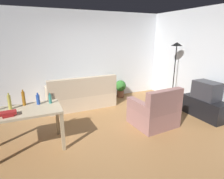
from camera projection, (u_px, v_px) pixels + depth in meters
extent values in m
cube|color=#9E7042|center=(117.00, 128.00, 4.20)|extent=(5.20, 4.40, 0.02)
cube|color=silver|center=(86.00, 57.00, 5.73)|extent=(5.20, 0.10, 2.70)
cube|color=silver|center=(207.00, 61.00, 4.87)|extent=(0.10, 4.40, 2.70)
cube|color=beige|center=(81.00, 99.00, 5.43)|extent=(1.88, 0.84, 0.40)
cube|color=#C0AD91|center=(84.00, 87.00, 5.01)|extent=(1.88, 0.16, 0.52)
cube|color=#C8B597|center=(108.00, 86.00, 5.69)|extent=(0.16, 0.84, 0.22)
cube|color=#C8B597|center=(49.00, 93.00, 5.00)|extent=(0.16, 0.84, 0.22)
cube|color=black|center=(204.00, 108.00, 4.70)|extent=(0.44, 1.10, 0.48)
cube|color=#2D2D33|center=(206.00, 90.00, 4.57)|extent=(0.40, 0.60, 0.44)
cube|color=black|center=(212.00, 89.00, 4.65)|extent=(0.01, 0.52, 0.36)
cylinder|color=black|center=(171.00, 102.00, 5.76)|extent=(0.26, 0.26, 0.03)
cylinder|color=black|center=(174.00, 75.00, 5.52)|extent=(0.03, 0.03, 1.68)
cone|color=black|center=(177.00, 44.00, 5.27)|extent=(0.32, 0.32, 0.10)
cube|color=#C6B28E|center=(25.00, 111.00, 3.24)|extent=(1.21, 0.71, 0.04)
cube|color=tan|center=(63.00, 132.00, 3.30)|extent=(0.06, 0.06, 0.72)
cube|color=tan|center=(57.00, 118.00, 3.84)|extent=(0.06, 0.06, 0.72)
cylinder|color=brown|center=(120.00, 94.00, 6.25)|extent=(0.24, 0.24, 0.22)
sphere|color=#2D6B28|center=(121.00, 86.00, 6.17)|extent=(0.36, 0.36, 0.36)
cube|color=#996B66|center=(153.00, 116.00, 4.30)|extent=(0.95, 0.89, 0.40)
cube|color=#8C625D|center=(165.00, 102.00, 3.89)|extent=(0.91, 0.21, 0.52)
cube|color=#926661|center=(166.00, 101.00, 4.38)|extent=(0.21, 0.85, 0.22)
cube|color=#926661|center=(140.00, 107.00, 4.05)|extent=(0.21, 0.85, 0.22)
cylinder|color=#BCB24C|center=(10.00, 102.00, 3.23)|extent=(0.06, 0.06, 0.25)
cylinder|color=#BCB24C|center=(8.00, 94.00, 3.19)|extent=(0.03, 0.03, 0.04)
cylinder|color=#9E6019|center=(24.00, 99.00, 3.40)|extent=(0.06, 0.06, 0.26)
cylinder|color=#9E6019|center=(23.00, 91.00, 3.36)|extent=(0.03, 0.03, 0.04)
cylinder|color=#2347A3|center=(38.00, 100.00, 3.46)|extent=(0.06, 0.06, 0.18)
cylinder|color=#2347A3|center=(37.00, 94.00, 3.43)|extent=(0.03, 0.03, 0.04)
cylinder|color=teal|center=(50.00, 99.00, 3.52)|extent=(0.06, 0.06, 0.16)
cylinder|color=teal|center=(50.00, 94.00, 3.49)|extent=(0.02, 0.02, 0.04)
cube|color=maroon|center=(8.00, 115.00, 2.98)|extent=(0.19, 0.18, 0.03)
cube|color=maroon|center=(8.00, 113.00, 2.98)|extent=(0.25, 0.15, 0.04)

